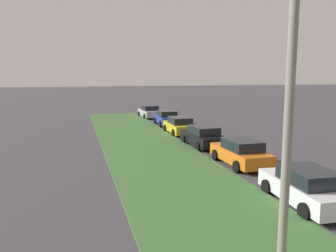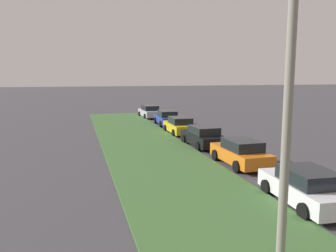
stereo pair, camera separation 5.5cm
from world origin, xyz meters
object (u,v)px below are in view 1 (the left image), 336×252
at_px(streetlight, 302,100).
at_px(parked_car_white, 306,187).
at_px(parked_car_silver, 149,112).
at_px(parked_car_yellow, 180,126).
at_px(parked_car_blue, 167,118).
at_px(parked_car_orange, 241,153).
at_px(parked_car_black, 203,137).

bearing_deg(streetlight, parked_car_white, -40.78).
height_order(parked_car_white, parked_car_silver, same).
xyz_separation_m(parked_car_yellow, parked_car_blue, (5.41, -0.30, 0.00)).
relative_size(parked_car_blue, streetlight, 0.58).
bearing_deg(streetlight, parked_car_yellow, -8.25).
bearing_deg(parked_car_white, parked_car_orange, 0.09).
height_order(parked_car_orange, parked_car_yellow, same).
xyz_separation_m(parked_car_black, parked_car_silver, (17.11, 0.21, 0.00)).
xyz_separation_m(parked_car_yellow, parked_car_silver, (11.70, 0.14, 0.00)).
height_order(parked_car_orange, parked_car_blue, same).
height_order(parked_car_black, streetlight, streetlight).
bearing_deg(parked_car_blue, parked_car_white, -179.02).
bearing_deg(parked_car_blue, streetlight, 174.57).
distance_m(parked_car_white, parked_car_silver, 28.49).
height_order(parked_car_silver, streetlight, streetlight).
bearing_deg(parked_car_black, parked_car_white, 176.97).
bearing_deg(parked_car_silver, parked_car_black, 177.58).
height_order(parked_car_yellow, parked_car_silver, same).
distance_m(parked_car_black, streetlight, 15.51).
xyz_separation_m(parked_car_yellow, streetlight, (-20.17, 2.93, 3.67)).
bearing_deg(parked_car_blue, parked_car_orange, -178.20).
height_order(parked_car_yellow, parked_car_blue, same).
relative_size(parked_car_yellow, parked_car_silver, 0.98).
height_order(parked_car_blue, parked_car_silver, same).
bearing_deg(parked_car_silver, parked_car_white, 177.17).
distance_m(parked_car_white, parked_car_blue, 22.19).
distance_m(parked_car_white, streetlight, 5.79).
xyz_separation_m(parked_car_black, parked_car_yellow, (5.41, 0.07, 0.00)).
bearing_deg(streetlight, parked_car_blue, -7.18).
xyz_separation_m(parked_car_orange, parked_car_silver, (22.40, 0.46, 0.00)).
relative_size(parked_car_black, streetlight, 0.58).
xyz_separation_m(parked_car_black, streetlight, (-14.77, 2.99, 3.67)).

